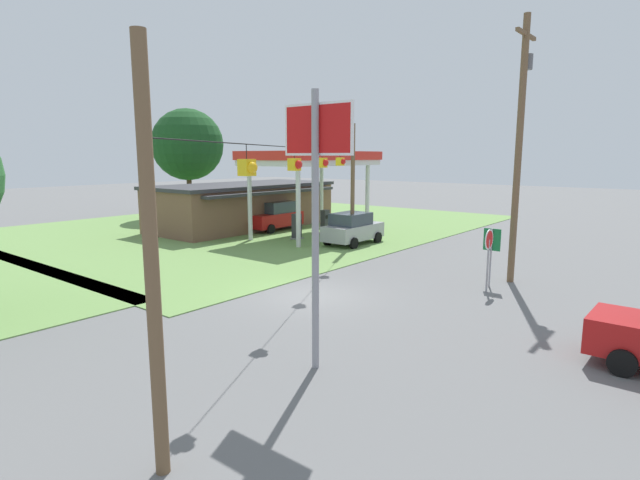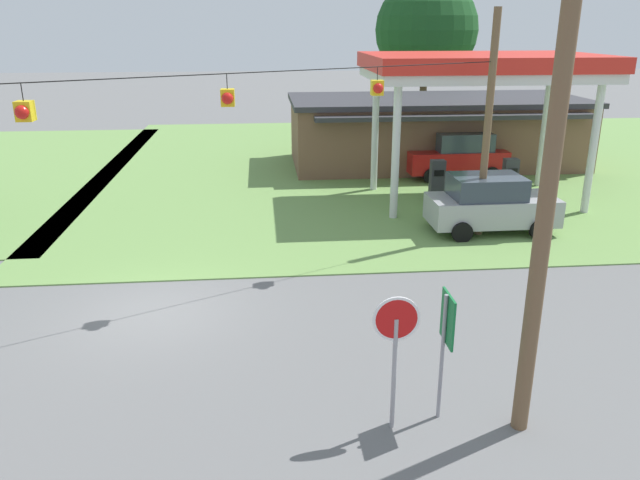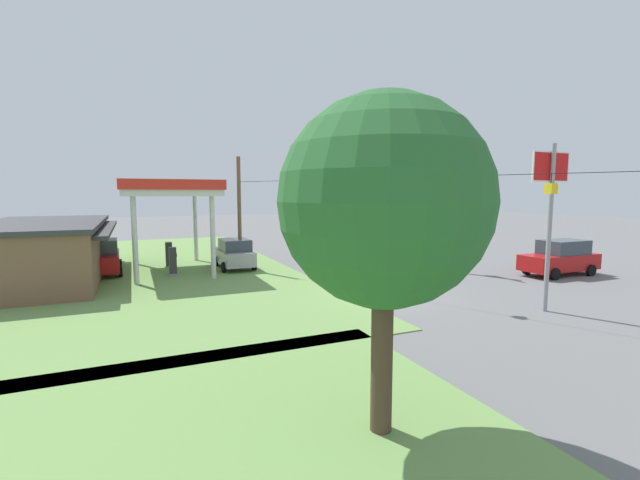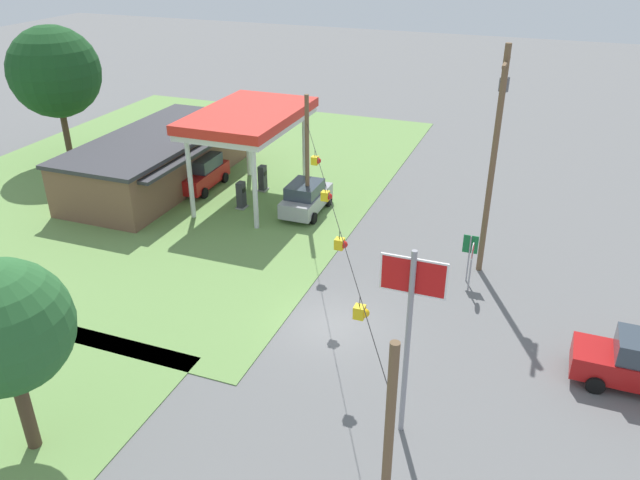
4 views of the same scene
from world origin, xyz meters
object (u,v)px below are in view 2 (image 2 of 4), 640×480
at_px(gas_station_canopy, 483,69).
at_px(car_at_pumps_rear, 457,155).
at_px(fuel_pump_far, 510,180).
at_px(tree_behind_station, 426,30).
at_px(gas_station_store, 435,131).
at_px(stop_sign_roadside, 396,334).
at_px(utility_pole_main, 566,72).
at_px(route_sign, 446,331).
at_px(car_at_pumps_front, 490,204).
at_px(fuel_pump_near, 437,182).

distance_m(gas_station_canopy, car_at_pumps_rear, 5.60).
relative_size(gas_station_canopy, fuel_pump_far, 5.17).
bearing_deg(car_at_pumps_rear, tree_behind_station, -97.97).
height_order(gas_station_canopy, fuel_pump_far, gas_station_canopy).
relative_size(gas_station_canopy, gas_station_store, 0.61).
height_order(stop_sign_roadside, utility_pole_main, utility_pole_main).
bearing_deg(route_sign, gas_station_store, 75.19).
xyz_separation_m(gas_station_store, car_at_pumps_front, (-0.97, -10.63, -0.67)).
xyz_separation_m(fuel_pump_far, route_sign, (-6.71, -13.96, 0.92)).
bearing_deg(tree_behind_station, stop_sign_roadside, -105.07).
bearing_deg(gas_station_canopy, car_at_pumps_front, -100.73).
bearing_deg(gas_station_canopy, tree_behind_station, 83.29).
distance_m(gas_station_canopy, car_at_pumps_front, 5.67).
xyz_separation_m(car_at_pumps_rear, tree_behind_station, (1.30, 11.64, 5.23)).
xyz_separation_m(gas_station_store, stop_sign_roadside, (-6.41, -20.96, 0.16)).
relative_size(gas_station_canopy, route_sign, 3.59).
xyz_separation_m(gas_station_store, fuel_pump_far, (1.23, -6.78, -0.86)).
relative_size(route_sign, tree_behind_station, 0.26).
bearing_deg(route_sign, fuel_pump_near, 74.90).
height_order(fuel_pump_near, route_sign, route_sign).
bearing_deg(fuel_pump_far, car_at_pumps_rear, 103.84).
relative_size(car_at_pumps_front, route_sign, 1.76).
bearing_deg(route_sign, stop_sign_roadside, -166.73).
height_order(gas_station_store, car_at_pumps_front, gas_station_store).
height_order(fuel_pump_near, fuel_pump_far, same).
bearing_deg(gas_station_store, gas_station_canopy, -92.05).
relative_size(car_at_pumps_rear, utility_pole_main, 0.42).
relative_size(fuel_pump_far, car_at_pumps_rear, 0.37).
height_order(fuel_pump_far, utility_pole_main, utility_pole_main).
bearing_deg(utility_pole_main, car_at_pumps_front, 73.28).
bearing_deg(route_sign, gas_station_canopy, 69.43).
bearing_deg(fuel_pump_near, gas_station_store, 75.79).
distance_m(gas_station_store, car_at_pumps_front, 10.70).
bearing_deg(fuel_pump_near, gas_station_canopy, 0.06).
xyz_separation_m(car_at_pumps_rear, stop_sign_roadside, (-6.69, -18.04, 0.77)).
bearing_deg(car_at_pumps_rear, fuel_pump_near, 61.06).
distance_m(route_sign, utility_pole_main, 4.56).
height_order(gas_station_store, tree_behind_station, tree_behind_station).
relative_size(car_at_pumps_rear, route_sign, 1.88).
relative_size(fuel_pump_far, route_sign, 0.70).
height_order(gas_station_store, car_at_pumps_rear, gas_station_store).
height_order(fuel_pump_near, car_at_pumps_front, car_at_pumps_front).
xyz_separation_m(gas_station_canopy, stop_sign_roadside, (-6.17, -14.18, -3.26)).
height_order(car_at_pumps_front, utility_pole_main, utility_pole_main).
bearing_deg(route_sign, fuel_pump_far, 64.32).
height_order(gas_station_store, fuel_pump_far, gas_station_store).
distance_m(fuel_pump_far, route_sign, 15.52).
bearing_deg(car_at_pumps_front, route_sign, -114.70).
height_order(gas_station_store, stop_sign_roadside, gas_station_store).
distance_m(car_at_pumps_rear, stop_sign_roadside, 19.26).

